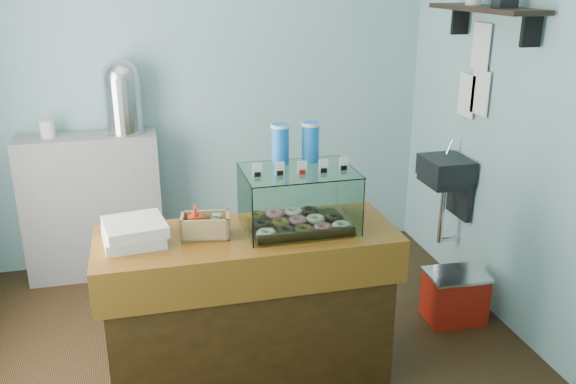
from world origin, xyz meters
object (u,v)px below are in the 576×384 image
object	(u,v)px
coffee_urn	(122,95)
red_cooler	(455,296)
display_case	(297,195)
counter	(249,307)

from	to	relation	value
coffee_urn	red_cooler	distance (m)	2.72
display_case	counter	bearing A→B (deg)	-169.42
counter	coffee_urn	size ratio (longest dim) A/B	2.97
display_case	coffee_urn	bearing A→B (deg)	120.09
display_case	coffee_urn	size ratio (longest dim) A/B	1.11
display_case	red_cooler	size ratio (longest dim) A/B	1.51
red_cooler	coffee_urn	bearing A→B (deg)	149.60
counter	display_case	size ratio (longest dim) A/B	2.67
red_cooler	display_case	bearing A→B (deg)	-166.91
display_case	coffee_urn	xyz separation A→B (m)	(-0.90, 1.53, 0.31)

